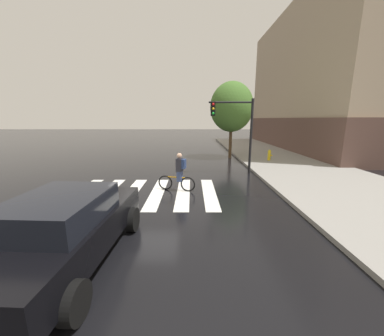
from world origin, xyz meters
name	(u,v)px	position (x,y,z in m)	size (l,w,h in m)	color
ground_plane	(148,193)	(0.00, 0.00, 0.00)	(120.00, 120.00, 0.00)	black
sidewalk	(352,191)	(8.75, 0.00, 0.07)	(6.50, 50.00, 0.15)	gray
crosswalk_stripes	(144,193)	(-0.17, 0.00, 0.01)	(6.16, 4.16, 0.01)	silver
sedan_near	(66,228)	(-0.83, -4.81, 0.82)	(2.33, 4.68, 1.59)	black
cyclist	(179,172)	(1.32, 0.29, 0.84)	(1.67, 0.51, 1.69)	black
traffic_light_near	(237,124)	(4.37, 3.49, 2.86)	(2.47, 0.28, 4.20)	black
fire_hydrant	(269,155)	(7.52, 7.01, 0.53)	(0.33, 0.22, 0.78)	gold
street_tree_near	(232,107)	(4.97, 8.91, 4.01)	(3.34, 3.34, 5.93)	#4C3823
corner_building	(355,82)	(18.68, 15.29, 6.86)	(15.20, 21.76, 13.82)	brown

